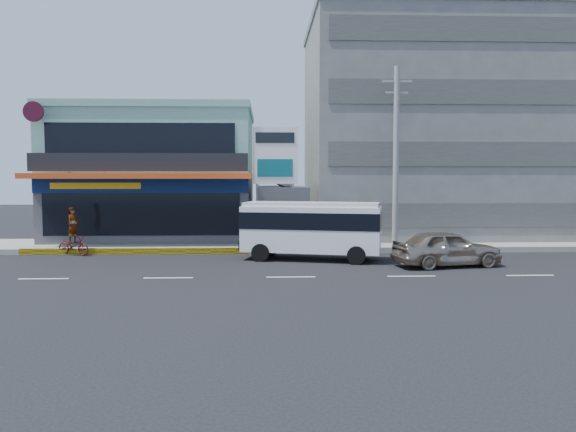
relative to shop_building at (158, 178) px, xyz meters
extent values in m
plane|color=black|center=(8.00, -13.95, -4.00)|extent=(120.00, 120.00, 0.00)
cube|color=gray|center=(13.00, -4.45, -3.85)|extent=(70.00, 5.00, 0.30)
cube|color=#414246|center=(0.00, 0.05, -2.00)|extent=(12.00, 10.00, 4.00)
cube|color=#8AC4B4|center=(0.00, 0.05, 2.00)|extent=(12.00, 10.00, 4.00)
cube|color=#DF4B1A|center=(0.00, -5.75, 0.15)|extent=(12.40, 1.80, 0.30)
cube|color=#0B1F52|center=(0.00, -5.00, -0.40)|extent=(12.00, 0.12, 0.80)
cube|color=black|center=(0.00, -4.97, -1.90)|extent=(11.00, 0.06, 2.60)
cube|color=gray|center=(18.00, 1.05, 3.00)|extent=(16.00, 12.00, 14.00)
cube|color=#414246|center=(8.00, -1.95, -2.25)|extent=(3.00, 6.00, 3.50)
cylinder|color=slate|center=(8.00, -2.95, -0.42)|extent=(1.50, 1.50, 0.15)
cylinder|color=gray|center=(6.50, -4.75, -0.75)|extent=(0.16, 0.16, 6.50)
cylinder|color=gray|center=(8.50, -4.75, -0.75)|extent=(0.16, 0.16, 6.50)
cube|color=white|center=(7.50, -4.75, 1.30)|extent=(2.60, 0.18, 3.20)
cylinder|color=#999993|center=(14.00, -6.55, 1.00)|extent=(0.30, 0.30, 10.00)
cube|color=#999993|center=(14.00, -6.55, 5.20)|extent=(1.60, 0.12, 0.12)
cube|color=#999993|center=(14.00, -6.55, 4.60)|extent=(1.20, 0.10, 0.10)
cube|color=silver|center=(9.22, -9.21, -2.45)|extent=(7.07, 3.71, 2.22)
cube|color=black|center=(9.22, -9.21, -2.02)|extent=(7.13, 3.77, 0.82)
cube|color=silver|center=(9.22, -9.21, -1.25)|extent=(6.84, 3.48, 0.19)
cylinder|color=black|center=(6.71, -9.67, -3.56)|extent=(0.91, 0.47, 0.87)
cylinder|color=black|center=(7.23, -7.61, -3.56)|extent=(0.91, 0.47, 0.87)
cylinder|color=black|center=(11.20, -10.80, -3.56)|extent=(0.91, 0.47, 0.87)
cylinder|color=black|center=(11.72, -8.74, -3.56)|extent=(0.91, 0.47, 0.87)
imported|color=tan|center=(15.26, -11.46, -3.16)|extent=(5.23, 2.91, 1.68)
imported|color=#4B0A11|center=(-3.09, -7.15, -3.48)|extent=(2.07, 1.43, 1.03)
imported|color=#66594C|center=(-3.09, -7.15, -2.42)|extent=(0.70, 0.81, 1.89)
camera|label=1|loc=(6.99, -36.69, 0.15)|focal=35.00mm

